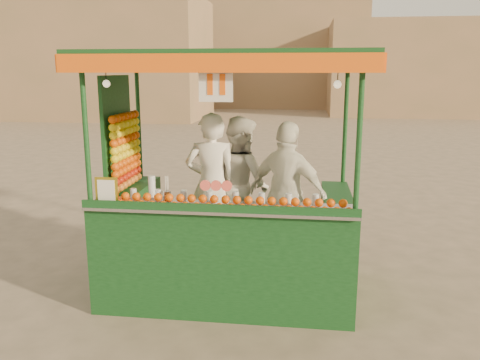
# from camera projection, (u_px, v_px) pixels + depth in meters

# --- Properties ---
(ground) EXTENTS (90.00, 90.00, 0.00)m
(ground) POSITION_uv_depth(u_px,v_px,m) (197.00, 285.00, 5.64)
(ground) COLOR brown
(ground) RESTS_ON ground
(building_left) EXTENTS (10.00, 6.00, 6.00)m
(building_left) POSITION_uv_depth(u_px,v_px,m) (108.00, 59.00, 25.49)
(building_left) COLOR #987356
(building_left) RESTS_ON ground
(building_right) EXTENTS (9.00, 6.00, 5.00)m
(building_right) POSITION_uv_depth(u_px,v_px,m) (411.00, 69.00, 27.46)
(building_right) COLOR #987356
(building_right) RESTS_ON ground
(building_center) EXTENTS (14.00, 7.00, 7.00)m
(building_center) POSITION_uv_depth(u_px,v_px,m) (260.00, 55.00, 34.18)
(building_center) COLOR #987356
(building_center) RESTS_ON ground
(juice_cart) EXTENTS (2.84, 1.84, 2.58)m
(juice_cart) POSITION_uv_depth(u_px,v_px,m) (222.00, 220.00, 5.28)
(juice_cart) COLOR #0F3715
(juice_cart) RESTS_ON ground
(vendor_left) EXTENTS (0.63, 0.44, 1.65)m
(vendor_left) POSITION_uv_depth(u_px,v_px,m) (212.00, 185.00, 5.61)
(vendor_left) COLOR white
(vendor_left) RESTS_ON ground
(vendor_middle) EXTENTS (0.95, 0.98, 1.60)m
(vendor_middle) POSITION_uv_depth(u_px,v_px,m) (241.00, 184.00, 5.80)
(vendor_middle) COLOR silver
(vendor_middle) RESTS_ON ground
(vendor_right) EXTENTS (1.00, 0.75, 1.58)m
(vendor_right) POSITION_uv_depth(u_px,v_px,m) (287.00, 194.00, 5.35)
(vendor_right) COLOR white
(vendor_right) RESTS_ON ground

